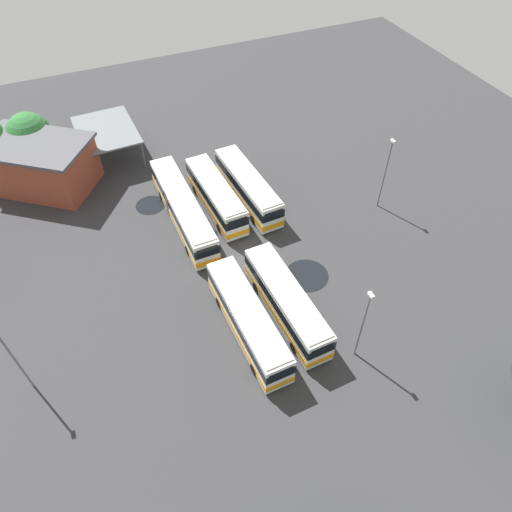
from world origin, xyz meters
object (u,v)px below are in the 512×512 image
object	(u,v)px
bus_row0_slot1	(216,195)
tree_east_edge	(29,134)
lamp_post_far_corner	(13,357)
lamp_post_near_entrance	(363,323)
bus_row1_slot0	(248,320)
depot_building	(40,164)
maintenance_shelter	(106,131)
bus_row0_slot0	(183,208)
lamp_post_mid_lot	(385,172)
bus_row0_slot2	(248,187)
bus_row1_slot1	(287,302)

from	to	relation	value
bus_row0_slot1	tree_east_edge	bearing A→B (deg)	-133.09
lamp_post_far_corner	lamp_post_near_entrance	bearing A→B (deg)	73.34
bus_row0_slot1	bus_row1_slot0	size ratio (longest dim) A/B	0.94
depot_building	maintenance_shelter	xyz separation A→B (m)	(-2.91, 8.12, 0.66)
bus_row0_slot0	lamp_post_mid_lot	bearing A→B (deg)	73.85
bus_row0_slot0	depot_building	distance (m)	17.81
tree_east_edge	depot_building	bearing A→B (deg)	2.98
lamp_post_mid_lot	lamp_post_near_entrance	distance (m)	19.57
bus_row0_slot1	lamp_post_near_entrance	world-z (taller)	lamp_post_near_entrance
depot_building	lamp_post_far_corner	size ratio (longest dim) A/B	1.72
bus_row0_slot1	maintenance_shelter	world-z (taller)	maintenance_shelter
bus_row0_slot2	lamp_post_near_entrance	bearing A→B (deg)	1.49
depot_building	bus_row0_slot2	bearing A→B (deg)	60.00
bus_row0_slot2	tree_east_edge	size ratio (longest dim) A/B	1.75
depot_building	maintenance_shelter	distance (m)	8.65
maintenance_shelter	lamp_post_near_entrance	bearing A→B (deg)	19.39
bus_row0_slot1	bus_row1_slot1	world-z (taller)	same
lamp_post_far_corner	bus_row1_slot1	bearing A→B (deg)	85.73
bus_row1_slot0	lamp_post_near_entrance	distance (m)	9.51
bus_row0_slot1	maintenance_shelter	xyz separation A→B (m)	(-14.67, -8.55, 1.62)
lamp_post_mid_lot	tree_east_edge	size ratio (longest dim) A/B	1.22
bus_row0_slot0	bus_row0_slot1	xyz separation A→B (m)	(-0.62, 3.91, -0.00)
bus_row0_slot2	lamp_post_mid_lot	distance (m)	14.64
lamp_post_near_entrance	bus_row1_slot0	bearing A→B (deg)	-126.41
depot_building	lamp_post_mid_lot	size ratio (longest dim) A/B	1.63
bus_row1_slot0	depot_building	size ratio (longest dim) A/B	0.88
lamp_post_mid_lot	tree_east_edge	xyz separation A→B (m)	(-22.33, -33.40, -0.24)
depot_building	lamp_post_near_entrance	world-z (taller)	lamp_post_near_entrance
bus_row1_slot1	depot_building	world-z (taller)	depot_building
bus_row0_slot0	tree_east_edge	size ratio (longest dim) A/B	2.17
bus_row0_slot0	maintenance_shelter	world-z (taller)	maintenance_shelter
bus_row0_slot2	lamp_post_far_corner	bearing A→B (deg)	-59.62
bus_row0_slot0	lamp_post_far_corner	xyz separation A→B (m)	(13.70, -16.79, 2.54)
bus_row1_slot1	depot_building	xyz separation A→B (m)	(-27.69, -17.40, 0.97)
bus_row0_slot0	bus_row1_slot0	size ratio (longest dim) A/B	1.23
bus_row0_slot2	lamp_post_far_corner	world-z (taller)	lamp_post_far_corner
lamp_post_far_corner	bus_row0_slot2	bearing A→B (deg)	120.38
bus_row1_slot0	lamp_post_mid_lot	size ratio (longest dim) A/B	1.44
depot_building	tree_east_edge	xyz separation A→B (m)	(-4.03, -0.21, 1.56)
bus_row0_slot2	bus_row1_slot1	size ratio (longest dim) A/B	1.02
bus_row0_slot0	bus_row1_slot0	xyz separation A→B (m)	(15.75, 0.83, -0.00)
bus_row0_slot1	lamp_post_mid_lot	distance (m)	17.99
bus_row0_slot2	maintenance_shelter	distance (m)	19.21
bus_row1_slot0	bus_row1_slot1	world-z (taller)	same
bus_row1_slot0	lamp_post_far_corner	xyz separation A→B (m)	(-2.04, -17.62, 2.54)
bus_row0_slot1	depot_building	distance (m)	20.42
bus_row0_slot0	depot_building	world-z (taller)	depot_building
bus_row1_slot0	maintenance_shelter	world-z (taller)	maintenance_shelter
bus_row0_slot0	lamp_post_mid_lot	size ratio (longest dim) A/B	1.78
bus_row1_slot0	tree_east_edge	xyz separation A→B (m)	(-32.16, -13.80, 2.53)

